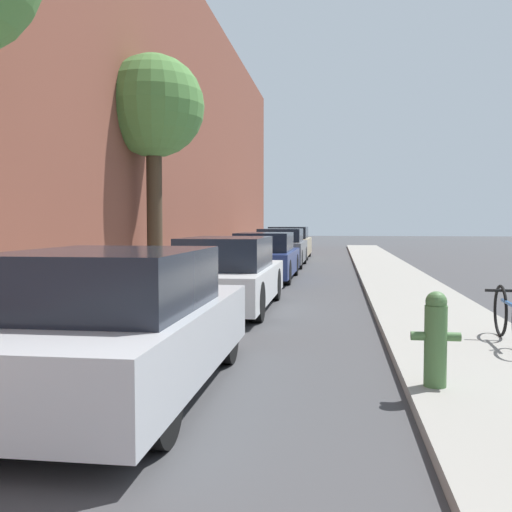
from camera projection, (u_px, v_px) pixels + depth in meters
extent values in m
plane|color=#3D3D3F|center=(289.00, 287.00, 15.21)|extent=(120.00, 120.00, 0.00)
cube|color=gray|center=(179.00, 283.00, 15.60)|extent=(2.00, 52.00, 0.12)
cube|color=gray|center=(404.00, 286.00, 14.81)|extent=(2.00, 52.00, 0.12)
cube|color=brown|center=(128.00, 91.00, 15.50)|extent=(0.70, 52.00, 10.28)
cylinder|color=black|center=(93.00, 330.00, 7.16)|extent=(0.22, 0.71, 0.71)
cylinder|color=black|center=(225.00, 333.00, 6.93)|extent=(0.22, 0.71, 0.71)
cylinder|color=black|center=(158.00, 400.00, 4.34)|extent=(0.22, 0.71, 0.71)
cube|color=silver|center=(117.00, 340.00, 5.74)|extent=(1.85, 4.23, 0.65)
cube|color=black|center=(110.00, 280.00, 5.54)|extent=(1.63, 2.20, 0.56)
cylinder|color=black|center=(207.00, 283.00, 12.83)|extent=(0.22, 0.68, 0.68)
cylinder|color=black|center=(274.00, 284.00, 12.62)|extent=(0.22, 0.68, 0.68)
cylinder|color=black|center=(171.00, 300.00, 10.03)|extent=(0.22, 0.68, 0.68)
cylinder|color=black|center=(257.00, 302.00, 9.83)|extent=(0.22, 0.68, 0.68)
cube|color=silver|center=(228.00, 283.00, 11.32)|extent=(1.68, 4.56, 0.62)
cube|color=black|center=(227.00, 253.00, 11.10)|extent=(1.48, 2.37, 0.58)
cylinder|color=black|center=(248.00, 264.00, 18.75)|extent=(0.22, 0.68, 0.68)
cylinder|color=black|center=(294.00, 265.00, 18.54)|extent=(0.22, 0.68, 0.68)
cylinder|color=black|center=(232.00, 272.00, 15.88)|extent=(0.22, 0.68, 0.68)
cylinder|color=black|center=(287.00, 272.00, 15.68)|extent=(0.22, 0.68, 0.68)
cube|color=navy|center=(266.00, 262.00, 17.20)|extent=(1.68, 4.68, 0.66)
cube|color=black|center=(265.00, 242.00, 16.98)|extent=(1.48, 2.43, 0.53)
cylinder|color=black|center=(265.00, 255.00, 23.97)|extent=(0.22, 0.69, 0.69)
cylinder|color=black|center=(304.00, 255.00, 23.76)|extent=(0.22, 0.69, 0.69)
cylinder|color=black|center=(256.00, 259.00, 21.27)|extent=(0.22, 0.69, 0.69)
cylinder|color=black|center=(299.00, 259.00, 21.06)|extent=(0.22, 0.69, 0.69)
cube|color=slate|center=(281.00, 251.00, 22.50)|extent=(1.77, 4.41, 0.76)
cube|color=black|center=(281.00, 235.00, 22.29)|extent=(1.55, 2.30, 0.49)
cylinder|color=black|center=(274.00, 250.00, 29.10)|extent=(0.22, 0.65, 0.65)
cylinder|color=black|center=(309.00, 250.00, 28.87)|extent=(0.22, 0.65, 0.65)
cylinder|color=black|center=(268.00, 253.00, 26.31)|extent=(0.22, 0.65, 0.65)
cylinder|color=black|center=(305.00, 253.00, 26.08)|extent=(0.22, 0.65, 0.65)
cube|color=tan|center=(289.00, 246.00, 27.58)|extent=(1.91, 4.56, 0.76)
cube|color=black|center=(289.00, 233.00, 27.36)|extent=(1.68, 2.37, 0.54)
cylinder|color=#423323|center=(154.00, 209.00, 14.92)|extent=(0.39, 0.39, 3.76)
sphere|color=#4C7F3D|center=(153.00, 106.00, 14.77)|extent=(2.56, 2.56, 2.56)
cylinder|color=#47703D|center=(435.00, 346.00, 5.52)|extent=(0.21, 0.21, 0.77)
sphere|color=#47703D|center=(436.00, 302.00, 5.50)|extent=(0.20, 0.20, 0.20)
cylinder|color=#47703D|center=(418.00, 336.00, 5.54)|extent=(0.14, 0.08, 0.08)
cylinder|color=#47703D|center=(453.00, 337.00, 5.49)|extent=(0.14, 0.08, 0.08)
torus|color=black|center=(500.00, 311.00, 7.96)|extent=(0.07, 0.70, 0.70)
cube|color=#235193|center=(510.00, 304.00, 7.45)|extent=(0.07, 0.86, 0.04)
cube|color=black|center=(502.00, 291.00, 7.86)|extent=(0.44, 0.05, 0.04)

